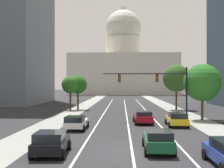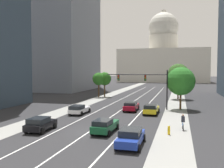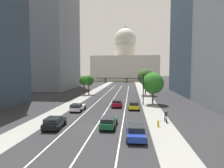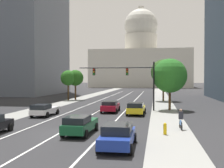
# 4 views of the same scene
# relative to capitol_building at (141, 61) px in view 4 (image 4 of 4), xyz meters

# --- Properties ---
(ground_plane) EXTENTS (400.00, 400.00, 0.00)m
(ground_plane) POSITION_rel_capitol_building_xyz_m (0.00, -75.74, -12.82)
(ground_plane) COLOR #2B2B2D
(sidewalk_left) EXTENTS (3.46, 130.00, 0.01)m
(sidewalk_left) POSITION_rel_capitol_building_xyz_m (-8.55, -80.74, -12.82)
(sidewalk_left) COLOR gray
(sidewalk_left) RESTS_ON ground
(sidewalk_right) EXTENTS (3.46, 130.00, 0.01)m
(sidewalk_right) POSITION_rel_capitol_building_xyz_m (8.55, -80.74, -12.82)
(sidewalk_right) COLOR gray
(sidewalk_right) RESTS_ON ground
(lane_stripe_left) EXTENTS (0.16, 90.00, 0.01)m
(lane_stripe_left) POSITION_rel_capitol_building_xyz_m (-3.41, -90.74, -12.81)
(lane_stripe_left) COLOR white
(lane_stripe_left) RESTS_ON ground
(lane_stripe_center) EXTENTS (0.16, 90.00, 0.01)m
(lane_stripe_center) POSITION_rel_capitol_building_xyz_m (0.00, -90.74, -12.81)
(lane_stripe_center) COLOR white
(lane_stripe_center) RESTS_ON ground
(lane_stripe_right) EXTENTS (0.16, 90.00, 0.01)m
(lane_stripe_right) POSITION_rel_capitol_building_xyz_m (3.41, -90.74, -12.81)
(lane_stripe_right) COLOR white
(lane_stripe_right) RESTS_ON ground
(capitol_building) EXTENTS (46.44, 25.91, 38.97)m
(capitol_building) POSITION_rel_capitol_building_xyz_m (0.00, 0.00, 0.00)
(capitol_building) COLOR beige
(capitol_building) RESTS_ON ground
(car_white) EXTENTS (2.09, 4.49, 1.40)m
(car_white) POSITION_rel_capitol_building_xyz_m (-5.12, -106.48, -12.09)
(car_white) COLOR silver
(car_white) RESTS_ON ground
(car_crimson) EXTENTS (2.16, 4.73, 1.42)m
(car_crimson) POSITION_rel_capitol_building_xyz_m (1.71, -101.57, -12.07)
(car_crimson) COLOR maroon
(car_crimson) RESTS_ON ground
(car_green) EXTENTS (2.03, 4.60, 1.48)m
(car_green) POSITION_rel_capitol_building_xyz_m (1.70, -115.91, -12.05)
(car_green) COLOR #14512D
(car_green) RESTS_ON ground
(car_yellow) EXTENTS (2.14, 4.48, 1.48)m
(car_yellow) POSITION_rel_capitol_building_xyz_m (5.11, -103.74, -12.04)
(car_yellow) COLOR yellow
(car_yellow) RESTS_ON ground
(car_blue) EXTENTS (2.09, 4.62, 1.49)m
(car_blue) POSITION_rel_capitol_building_xyz_m (5.11, -119.50, -12.05)
(car_blue) COLOR #1E389E
(car_blue) RESTS_ON ground
(traffic_signal_mast) EXTENTS (10.22, 0.39, 6.49)m
(traffic_signal_mast) POSITION_rel_capitol_building_xyz_m (3.75, -99.08, -8.24)
(traffic_signal_mast) COLOR black
(traffic_signal_mast) RESTS_ON ground
(fire_hydrant) EXTENTS (0.26, 0.35, 0.91)m
(fire_hydrant) POSITION_rel_capitol_building_xyz_m (8.11, -114.92, -12.36)
(fire_hydrant) COLOR yellow
(fire_hydrant) RESTS_ON ground
(cyclist) EXTENTS (0.37, 1.70, 1.72)m
(cyclist) POSITION_rel_capitol_building_xyz_m (9.49, -112.48, -11.97)
(cyclist) COLOR black
(cyclist) RESTS_ON ground
(street_tree_mid_left) EXTENTS (2.99, 2.99, 5.85)m
(street_tree_mid_left) POSITION_rel_capitol_building_xyz_m (-9.50, -84.02, -8.50)
(street_tree_mid_left) COLOR #51381E
(street_tree_mid_left) RESTS_ON ground
(street_tree_near_right) EXTENTS (4.70, 4.70, 7.85)m
(street_tree_near_right) POSITION_rel_capitol_building_xyz_m (8.75, -83.00, -7.34)
(street_tree_near_right) COLOR #51381E
(street_tree_near_right) RESTS_ON ground
(street_tree_near_left) EXTENTS (3.15, 3.15, 5.94)m
(street_tree_near_left) POSITION_rel_capitol_building_xyz_m (-8.34, -83.04, -8.48)
(street_tree_near_left) COLOR #51381E
(street_tree_near_left) RESTS_ON ground
(street_tree_far_right) EXTENTS (4.62, 4.62, 6.95)m
(street_tree_far_right) POSITION_rel_capitol_building_xyz_m (9.24, -98.07, -8.19)
(street_tree_far_right) COLOR #51381E
(street_tree_far_right) RESTS_ON ground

